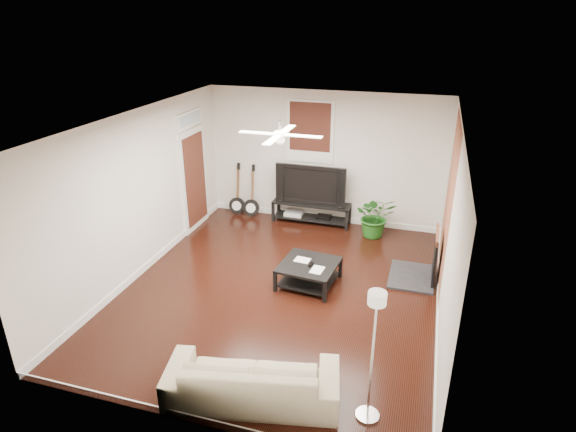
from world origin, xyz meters
name	(u,v)px	position (x,y,z in m)	size (l,w,h in m)	color
room	(281,211)	(0.00, 0.00, 1.40)	(5.01, 6.01, 2.81)	black
brick_accent	(448,205)	(2.49, 1.00, 1.40)	(0.02, 2.20, 2.80)	brown
fireplace	(423,255)	(2.20, 1.00, 0.46)	(0.80, 1.10, 0.92)	black
window_back	(310,132)	(-0.30, 2.97, 1.95)	(1.00, 0.06, 1.30)	#34120E
door_left	(194,170)	(-2.46, 1.90, 1.25)	(0.08, 1.00, 2.50)	white
tv_stand	(311,213)	(-0.19, 2.78, 0.23)	(1.67, 0.44, 0.47)	black
tv	(312,183)	(-0.19, 2.80, 0.89)	(1.49, 0.20, 0.86)	black
coffee_table	(309,274)	(0.40, 0.29, 0.19)	(0.91, 0.91, 0.38)	black
sofa	(252,378)	(0.41, -2.43, 0.30)	(2.03, 0.79, 0.59)	tan
floor_lamp	(372,358)	(1.76, -2.33, 0.83)	(0.27, 0.27, 1.66)	silver
potted_plant	(375,216)	(1.21, 2.49, 0.44)	(0.79, 0.69, 0.88)	#1D5A19
guitar_left	(236,190)	(-1.90, 2.75, 0.59)	(0.36, 0.26, 1.18)	black
guitar_right	(251,192)	(-1.55, 2.72, 0.59)	(0.36, 0.26, 1.18)	black
ceiling_fan	(280,134)	(0.00, 0.00, 2.60)	(1.24, 1.24, 0.32)	white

